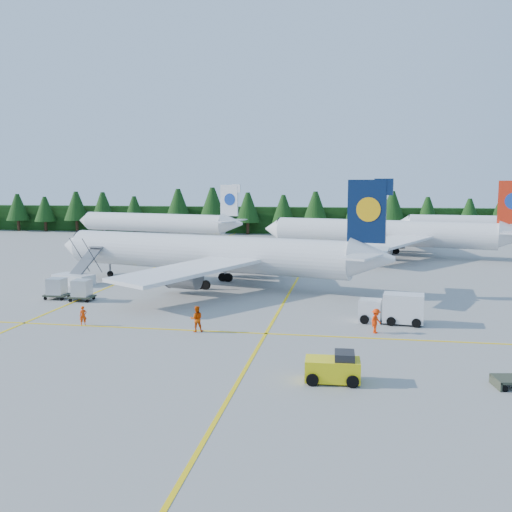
% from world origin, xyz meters
% --- Properties ---
extents(ground, '(320.00, 320.00, 0.00)m').
position_xyz_m(ground, '(0.00, 0.00, 0.00)').
color(ground, gray).
rests_on(ground, ground).
extents(taxi_stripe_a, '(0.25, 120.00, 0.01)m').
position_xyz_m(taxi_stripe_a, '(-14.00, 20.00, 0.01)').
color(taxi_stripe_a, yellow).
rests_on(taxi_stripe_a, ground).
extents(taxi_stripe_b, '(0.25, 120.00, 0.01)m').
position_xyz_m(taxi_stripe_b, '(6.00, 20.00, 0.01)').
color(taxi_stripe_b, yellow).
rests_on(taxi_stripe_b, ground).
extents(taxi_stripe_cross, '(80.00, 0.25, 0.01)m').
position_xyz_m(taxi_stripe_cross, '(0.00, -6.00, 0.01)').
color(taxi_stripe_cross, yellow).
rests_on(taxi_stripe_cross, ground).
extents(treeline_hedge, '(220.00, 4.00, 6.00)m').
position_xyz_m(treeline_hedge, '(0.00, 82.00, 3.00)').
color(treeline_hedge, black).
rests_on(treeline_hedge, ground).
extents(airliner_navy, '(39.53, 32.12, 11.71)m').
position_xyz_m(airliner_navy, '(-4.87, 14.18, 3.52)').
color(airliner_navy, silver).
rests_on(airliner_navy, ground).
extents(airliner_red, '(39.67, 32.23, 11.76)m').
position_xyz_m(airliner_red, '(16.35, 44.30, 3.54)').
color(airliner_red, silver).
rests_on(airliner_red, ground).
extents(airliner_far_left, '(37.40, 12.65, 11.10)m').
position_xyz_m(airliner_far_left, '(-28.74, 63.25, 3.48)').
color(airliner_far_left, silver).
rests_on(airliner_far_left, ground).
extents(airliner_far_right, '(36.48, 7.15, 10.62)m').
position_xyz_m(airliner_far_right, '(38.36, 70.69, 3.33)').
color(airliner_far_right, silver).
rests_on(airliner_far_right, ground).
extents(airstairs, '(4.90, 6.66, 3.99)m').
position_xyz_m(airstairs, '(-18.49, 11.79, 0.87)').
color(airstairs, silver).
rests_on(airstairs, ground).
extents(service_truck, '(5.32, 2.49, 2.48)m').
position_xyz_m(service_truck, '(15.62, -1.01, 1.23)').
color(service_truck, white).
rests_on(service_truck, ground).
extents(baggage_tug, '(3.19, 1.79, 1.68)m').
position_xyz_m(baggage_tug, '(11.43, -15.80, 0.82)').
color(baggage_tug, yellow).
rests_on(baggage_tug, ground).
extents(uld_pair, '(5.15, 2.23, 1.73)m').
position_xyz_m(uld_pair, '(-14.90, 3.38, 1.17)').
color(uld_pair, '#303627').
rests_on(uld_pair, ground).
extents(crew_a, '(0.69, 0.61, 1.57)m').
position_xyz_m(crew_a, '(-8.86, -5.89, 0.79)').
color(crew_a, '#E83804').
rests_on(crew_a, ground).
extents(crew_b, '(1.17, 1.04, 2.02)m').
position_xyz_m(crew_b, '(0.65, -6.27, 1.01)').
color(crew_b, '#E04504').
rests_on(crew_b, ground).
extents(crew_c, '(0.86, 0.94, 1.89)m').
position_xyz_m(crew_c, '(14.25, -4.42, 0.95)').
color(crew_c, '#FF3205').
rests_on(crew_c, ground).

